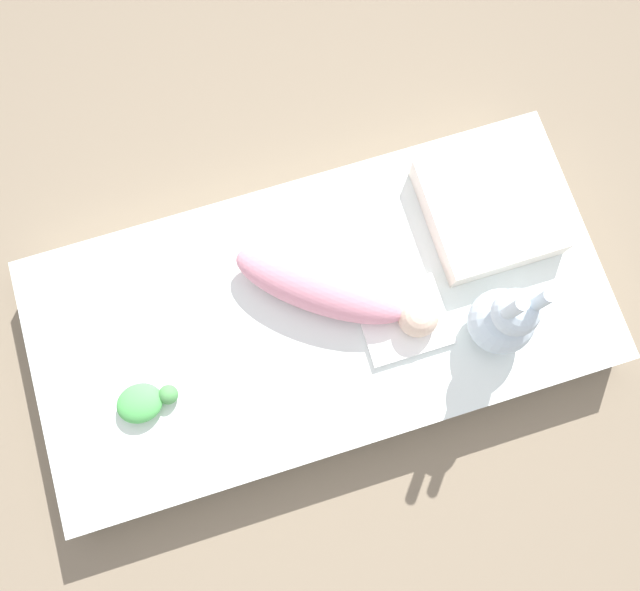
{
  "coord_description": "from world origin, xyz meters",
  "views": [
    {
      "loc": [
        -0.1,
        -0.32,
        1.84
      ],
      "look_at": [
        0.01,
        0.03,
        0.21
      ],
      "focal_mm": 35.0,
      "sensor_mm": 36.0,
      "label": 1
    }
  ],
  "objects_px": {
    "swaddled_baby": "(333,288)",
    "pillow": "(488,208)",
    "turtle_plush": "(144,402)",
    "bunny_plush": "(505,319)"
  },
  "relations": [
    {
      "from": "swaddled_baby",
      "to": "pillow",
      "type": "relative_size",
      "value": 1.45
    },
    {
      "from": "swaddled_baby",
      "to": "turtle_plush",
      "type": "height_order",
      "value": "swaddled_baby"
    },
    {
      "from": "pillow",
      "to": "turtle_plush",
      "type": "height_order",
      "value": "pillow"
    },
    {
      "from": "pillow",
      "to": "turtle_plush",
      "type": "distance_m",
      "value": 1.07
    },
    {
      "from": "swaddled_baby",
      "to": "turtle_plush",
      "type": "distance_m",
      "value": 0.58
    },
    {
      "from": "bunny_plush",
      "to": "turtle_plush",
      "type": "xyz_separation_m",
      "value": [
        -0.95,
        0.08,
        -0.09
      ]
    },
    {
      "from": "pillow",
      "to": "bunny_plush",
      "type": "height_order",
      "value": "bunny_plush"
    },
    {
      "from": "swaddled_baby",
      "to": "bunny_plush",
      "type": "relative_size",
      "value": 1.43
    },
    {
      "from": "swaddled_baby",
      "to": "turtle_plush",
      "type": "bearing_deg",
      "value": -130.14
    },
    {
      "from": "swaddled_baby",
      "to": "pillow",
      "type": "height_order",
      "value": "swaddled_baby"
    }
  ]
}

